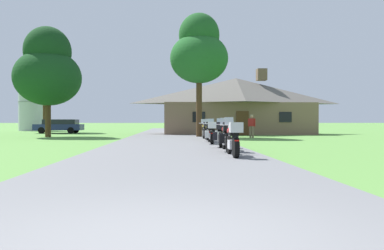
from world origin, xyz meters
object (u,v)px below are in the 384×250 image
at_px(motorcycle_red_nearest_to_camera, 233,139).
at_px(metal_silo_distant, 31,99).
at_px(motorcycle_green_fourth_in_row, 212,133).
at_px(motorcycle_red_second_in_row, 227,137).
at_px(parked_navy_suv_far_left, 60,126).
at_px(bystander_red_shirt_near_lodge, 252,125).
at_px(tree_left_far, 45,66).
at_px(motorcycle_white_farthest_in_row, 204,130).
at_px(motorcycle_blue_third_in_row, 221,135).
at_px(motorcycle_yellow_sixth_in_row, 206,131).
at_px(motorcycle_yellow_fifth_in_row, 209,132).
at_px(tree_by_lodge_front, 199,52).
at_px(tree_left_near, 48,70).

relative_size(motorcycle_red_nearest_to_camera, metal_silo_distant, 0.26).
distance_m(motorcycle_green_fourth_in_row, metal_silo_distant, 35.68).
xyz_separation_m(motorcycle_red_second_in_row, metal_silo_distant, (-20.19, 33.90, 3.47)).
bearing_deg(parked_navy_suv_far_left, motorcycle_red_second_in_row, -149.02).
distance_m(bystander_red_shirt_near_lodge, tree_left_far, 24.86).
bearing_deg(motorcycle_white_farthest_in_row, tree_left_far, 137.97).
relative_size(motorcycle_blue_third_in_row, bystander_red_shirt_near_lodge, 1.24).
relative_size(motorcycle_green_fourth_in_row, motorcycle_yellow_sixth_in_row, 1.00).
relative_size(motorcycle_yellow_fifth_in_row, parked_navy_suv_far_left, 0.45).
bearing_deg(bystander_red_shirt_near_lodge, motorcycle_blue_third_in_row, 100.64).
xyz_separation_m(motorcycle_blue_third_in_row, metal_silo_distant, (-20.24, 31.70, 3.47)).
xyz_separation_m(motorcycle_red_nearest_to_camera, parked_navy_suv_far_left, (-13.33, 25.50, 0.16)).
height_order(bystander_red_shirt_near_lodge, metal_silo_distant, metal_silo_distant).
xyz_separation_m(bystander_red_shirt_near_lodge, tree_by_lodge_front, (-3.73, 1.25, 5.48)).
bearing_deg(tree_left_far, bystander_red_shirt_near_lodge, -35.87).
height_order(motorcycle_green_fourth_in_row, motorcycle_yellow_sixth_in_row, same).
bearing_deg(metal_silo_distant, parked_navy_suv_far_left, -57.52).
bearing_deg(tree_left_near, bystander_red_shirt_near_lodge, -9.67).
height_order(motorcycle_yellow_fifth_in_row, metal_silo_distant, metal_silo_distant).
xyz_separation_m(motorcycle_yellow_sixth_in_row, bystander_red_shirt_near_lodge, (3.61, 2.75, 0.33)).
bearing_deg(motorcycle_red_second_in_row, tree_left_near, 130.27).
bearing_deg(motorcycle_red_second_in_row, motorcycle_red_nearest_to_camera, -91.65).
height_order(metal_silo_distant, parked_navy_suv_far_left, metal_silo_distant).
bearing_deg(tree_left_near, parked_navy_suv_far_left, 101.33).
relative_size(motorcycle_white_farthest_in_row, tree_left_far, 0.20).
relative_size(motorcycle_green_fourth_in_row, bystander_red_shirt_near_lodge, 1.24).
relative_size(motorcycle_red_nearest_to_camera, bystander_red_shirt_near_lodge, 1.24).
bearing_deg(tree_left_far, tree_by_lodge_front, -39.18).
height_order(motorcycle_green_fourth_in_row, motorcycle_yellow_fifth_in_row, same).
distance_m(motorcycle_blue_third_in_row, metal_silo_distant, 37.77).
distance_m(motorcycle_blue_third_in_row, motorcycle_green_fourth_in_row, 2.42).
relative_size(motorcycle_red_nearest_to_camera, motorcycle_white_farthest_in_row, 1.00).
distance_m(motorcycle_red_second_in_row, bystander_red_shirt_near_lodge, 12.60).
bearing_deg(tree_left_near, metal_silo_distant, 113.77).
xyz_separation_m(motorcycle_yellow_fifth_in_row, metal_silo_distant, (-20.18, 27.13, 3.47)).
bearing_deg(motorcycle_blue_third_in_row, tree_left_near, 139.46).
xyz_separation_m(tree_by_lodge_front, metal_silo_distant, (-20.09, 20.59, -2.35)).
bearing_deg(motorcycle_yellow_fifth_in_row, tree_left_near, 146.49).
xyz_separation_m(tree_by_lodge_front, tree_left_far, (-15.77, 12.85, 0.77)).
distance_m(motorcycle_green_fourth_in_row, motorcycle_yellow_fifth_in_row, 2.16).
xyz_separation_m(motorcycle_yellow_sixth_in_row, tree_left_near, (-11.74, 5.36, 4.56)).
relative_size(tree_left_far, parked_navy_suv_far_left, 2.30).
height_order(motorcycle_white_farthest_in_row, tree_left_far, tree_left_far).
height_order(motorcycle_red_second_in_row, motorcycle_green_fourth_in_row, same).
height_order(motorcycle_white_farthest_in_row, tree_by_lodge_front, tree_by_lodge_front).
height_order(motorcycle_red_second_in_row, motorcycle_yellow_sixth_in_row, same).
distance_m(motorcycle_white_farthest_in_row, tree_by_lodge_front, 6.05).
relative_size(motorcycle_red_second_in_row, metal_silo_distant, 0.26).
bearing_deg(tree_left_near, motorcycle_white_farthest_in_row, -14.29).
bearing_deg(bystander_red_shirt_near_lodge, motorcycle_red_second_in_row, 103.85).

